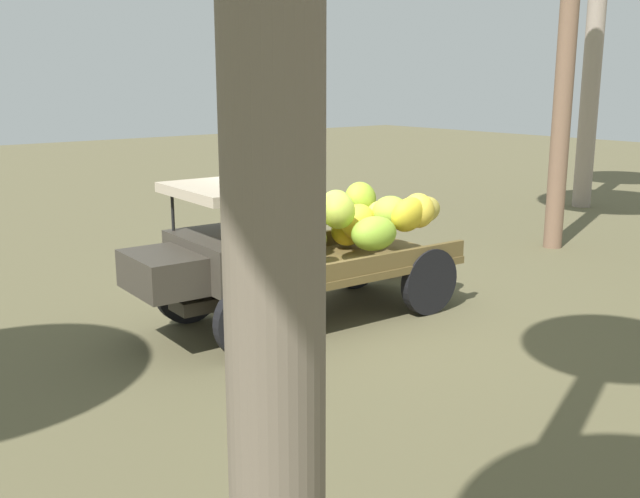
% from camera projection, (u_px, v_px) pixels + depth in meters
% --- Properties ---
extents(ground_plane, '(60.00, 60.00, 0.00)m').
position_uv_depth(ground_plane, '(332.00, 311.00, 10.17)').
color(ground_plane, brown).
extents(truck, '(4.53, 1.94, 1.90)m').
position_uv_depth(truck, '(302.00, 246.00, 9.59)').
color(truck, '#3C362D').
rests_on(truck, ground).
extents(farmer, '(0.53, 0.46, 1.74)m').
position_uv_depth(farmer, '(306.00, 222.00, 11.25)').
color(farmer, olive).
rests_on(farmer, ground).
extents(wooden_crate, '(0.41, 0.49, 0.38)m').
position_uv_depth(wooden_crate, '(387.00, 263.00, 12.04)').
color(wooden_crate, olive).
rests_on(wooden_crate, ground).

